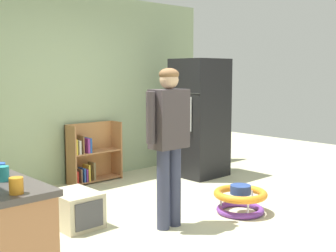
# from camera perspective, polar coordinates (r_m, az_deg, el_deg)

# --- Properties ---
(ground_plane) EXTENTS (12.00, 12.00, 0.00)m
(ground_plane) POSITION_cam_1_polar(r_m,az_deg,el_deg) (4.79, 1.34, -12.36)
(ground_plane) COLOR beige
(ground_plane) RESTS_ON ground
(back_wall) EXTENTS (5.20, 0.06, 2.70)m
(back_wall) POSITION_cam_1_polar(r_m,az_deg,el_deg) (6.40, -13.38, 4.70)
(back_wall) COLOR #9CB189
(back_wall) RESTS_ON ground
(refrigerator) EXTENTS (0.73, 0.68, 1.78)m
(refrigerator) POSITION_cam_1_polar(r_m,az_deg,el_deg) (6.75, 4.07, 1.06)
(refrigerator) COLOR black
(refrigerator) RESTS_ON ground
(bookshelf) EXTENTS (0.80, 0.28, 0.85)m
(bookshelf) POSITION_cam_1_polar(r_m,az_deg,el_deg) (6.51, -10.04, -3.89)
(bookshelf) COLOR #AD7449
(bookshelf) RESTS_ON ground
(standing_person) EXTENTS (0.57, 0.22, 1.62)m
(standing_person) POSITION_cam_1_polar(r_m,az_deg,el_deg) (4.43, 0.12, -1.00)
(standing_person) COLOR #373B55
(standing_person) RESTS_ON ground
(baby_walker) EXTENTS (0.60, 0.60, 0.32)m
(baby_walker) POSITION_cam_1_polar(r_m,az_deg,el_deg) (5.12, 9.31, -9.29)
(baby_walker) COLOR purple
(baby_walker) RESTS_ON ground
(pet_carrier) EXTENTS (0.42, 0.55, 0.36)m
(pet_carrier) POSITION_cam_1_polar(r_m,az_deg,el_deg) (4.74, -11.93, -10.42)
(pet_carrier) COLOR beige
(pet_carrier) RESTS_ON ground
(orange_cup) EXTENTS (0.08, 0.08, 0.09)m
(orange_cup) POSITION_cam_1_polar(r_m,az_deg,el_deg) (2.67, -18.98, -7.29)
(orange_cup) COLOR orange
(orange_cup) RESTS_ON kitchen_counter
(teal_cup) EXTENTS (0.08, 0.08, 0.09)m
(teal_cup) POSITION_cam_1_polar(r_m,az_deg,el_deg) (3.00, -20.55, -5.79)
(teal_cup) COLOR teal
(teal_cup) RESTS_ON kitchen_counter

